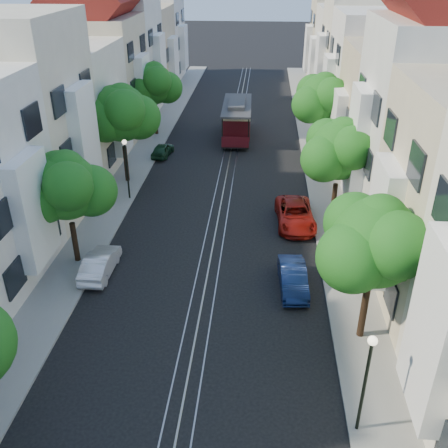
% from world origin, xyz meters
% --- Properties ---
extents(ground, '(200.00, 200.00, 0.00)m').
position_xyz_m(ground, '(0.00, 28.00, 0.00)').
color(ground, black).
rests_on(ground, ground).
extents(sidewalk_east, '(2.50, 80.00, 0.12)m').
position_xyz_m(sidewalk_east, '(7.25, 28.00, 0.06)').
color(sidewalk_east, gray).
rests_on(sidewalk_east, ground).
extents(sidewalk_west, '(2.50, 80.00, 0.12)m').
position_xyz_m(sidewalk_west, '(-7.25, 28.00, 0.06)').
color(sidewalk_west, gray).
rests_on(sidewalk_west, ground).
extents(rail_left, '(0.06, 80.00, 0.02)m').
position_xyz_m(rail_left, '(-0.55, 28.00, 0.01)').
color(rail_left, gray).
rests_on(rail_left, ground).
extents(rail_slot, '(0.06, 80.00, 0.02)m').
position_xyz_m(rail_slot, '(0.00, 28.00, 0.01)').
color(rail_slot, gray).
rests_on(rail_slot, ground).
extents(rail_right, '(0.06, 80.00, 0.02)m').
position_xyz_m(rail_right, '(0.55, 28.00, 0.01)').
color(rail_right, gray).
rests_on(rail_right, ground).
extents(lane_line, '(0.08, 80.00, 0.01)m').
position_xyz_m(lane_line, '(0.00, 28.00, 0.00)').
color(lane_line, tan).
rests_on(lane_line, ground).
extents(townhouses_east, '(7.75, 72.00, 12.00)m').
position_xyz_m(townhouses_east, '(11.87, 27.91, 5.18)').
color(townhouses_east, beige).
rests_on(townhouses_east, ground).
extents(townhouses_west, '(7.75, 72.00, 11.76)m').
position_xyz_m(townhouses_west, '(-11.87, 27.91, 5.08)').
color(townhouses_west, silver).
rests_on(townhouses_west, ground).
extents(tree_e_b, '(4.93, 4.08, 6.68)m').
position_xyz_m(tree_e_b, '(7.26, 8.98, 4.73)').
color(tree_e_b, black).
rests_on(tree_e_b, ground).
extents(tree_e_c, '(4.84, 3.99, 6.52)m').
position_xyz_m(tree_e_c, '(7.26, 19.98, 4.60)').
color(tree_e_c, black).
rests_on(tree_e_c, ground).
extents(tree_e_d, '(5.01, 4.16, 6.85)m').
position_xyz_m(tree_e_d, '(7.26, 30.98, 4.87)').
color(tree_e_d, black).
rests_on(tree_e_d, ground).
extents(tree_w_b, '(4.72, 3.87, 6.27)m').
position_xyz_m(tree_w_b, '(-7.14, 13.98, 4.40)').
color(tree_w_b, black).
rests_on(tree_w_b, ground).
extents(tree_w_c, '(5.13, 4.28, 7.09)m').
position_xyz_m(tree_w_c, '(-7.14, 24.98, 5.07)').
color(tree_w_c, black).
rests_on(tree_w_c, ground).
extents(tree_w_d, '(4.84, 3.99, 6.52)m').
position_xyz_m(tree_w_d, '(-7.14, 35.98, 4.60)').
color(tree_w_d, black).
rests_on(tree_w_d, ground).
extents(lamp_east, '(0.32, 0.32, 4.16)m').
position_xyz_m(lamp_east, '(6.30, 4.00, 2.85)').
color(lamp_east, black).
rests_on(lamp_east, ground).
extents(lamp_west, '(0.32, 0.32, 4.16)m').
position_xyz_m(lamp_west, '(-6.30, 22.00, 2.85)').
color(lamp_west, black).
rests_on(lamp_west, ground).
extents(cable_car, '(2.68, 8.09, 3.09)m').
position_xyz_m(cable_car, '(0.28, 35.87, 1.83)').
color(cable_car, black).
rests_on(cable_car, ground).
extents(parked_car_e_mid, '(1.52, 3.78, 1.22)m').
position_xyz_m(parked_car_e_mid, '(4.40, 12.43, 0.61)').
color(parked_car_e_mid, '#0D1A42').
rests_on(parked_car_e_mid, ground).
extents(parked_car_e_far, '(2.52, 4.96, 1.34)m').
position_xyz_m(parked_car_e_far, '(4.83, 19.28, 0.67)').
color(parked_car_e_far, '#9A150E').
rests_on(parked_car_e_far, ground).
extents(parked_car_w_mid, '(1.33, 3.73, 1.23)m').
position_xyz_m(parked_car_w_mid, '(-5.60, 12.99, 0.61)').
color(parked_car_w_mid, silver).
rests_on(parked_car_w_mid, ground).
extents(parked_car_w_far, '(1.64, 3.30, 1.08)m').
position_xyz_m(parked_car_w_far, '(-5.60, 30.52, 0.54)').
color(parked_car_w_far, '#163821').
rests_on(parked_car_w_far, ground).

